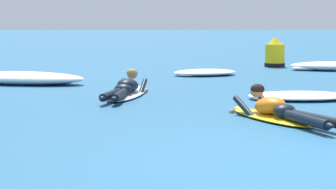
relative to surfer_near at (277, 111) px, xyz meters
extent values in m
plane|color=#235B84|center=(-0.11, 7.48, -0.14)|extent=(120.00, 120.00, 0.00)
ellipsoid|color=yellow|center=(-0.05, 0.12, -0.10)|extent=(1.27, 1.99, 0.07)
ellipsoid|color=yellow|center=(-0.40, 0.96, -0.09)|extent=(0.26, 0.26, 0.06)
ellipsoid|color=orange|center=(-0.07, 0.16, 0.06)|extent=(0.61, 0.73, 0.34)
ellipsoid|color=black|center=(0.08, -0.18, 0.03)|extent=(0.42, 0.39, 0.20)
cylinder|color=black|center=(0.24, -0.78, 0.00)|extent=(0.45, 0.94, 0.14)
ellipsoid|color=black|center=(0.40, -1.23, 0.00)|extent=(0.18, 0.24, 0.08)
cylinder|color=black|center=(0.39, -0.72, 0.00)|extent=(0.54, 0.91, 0.14)
cylinder|color=black|center=(-0.41, 0.40, -0.02)|extent=(0.32, 0.60, 0.35)
sphere|color=tan|center=(-0.56, 0.76, -0.12)|extent=(0.09, 0.09, 0.09)
cylinder|color=black|center=(0.01, 0.55, -0.02)|extent=(0.32, 0.60, 0.35)
sphere|color=tan|center=(-0.14, 0.90, -0.12)|extent=(0.09, 0.09, 0.09)
sphere|color=tan|center=(-0.21, 0.50, 0.24)|extent=(0.21, 0.21, 0.21)
ellipsoid|color=black|center=(-0.21, 0.49, 0.27)|extent=(0.28, 0.27, 0.16)
ellipsoid|color=silver|center=(-2.30, 2.98, -0.10)|extent=(0.98, 2.37, 0.07)
ellipsoid|color=silver|center=(-2.10, 4.07, -0.09)|extent=(0.24, 0.23, 0.06)
ellipsoid|color=black|center=(-2.29, 3.03, 0.06)|extent=(0.52, 0.75, 0.35)
ellipsoid|color=black|center=(-2.36, 2.64, 0.03)|extent=(0.39, 0.34, 0.20)
cylinder|color=black|center=(-2.55, 2.05, 0.00)|extent=(0.36, 0.94, 0.14)
ellipsoid|color=black|center=(-2.66, 1.59, 0.00)|extent=(0.14, 0.23, 0.08)
cylinder|color=black|center=(-2.39, 2.02, 0.00)|extent=(0.25, 0.94, 0.14)
ellipsoid|color=black|center=(-2.46, 1.55, 0.00)|extent=(0.14, 0.23, 0.08)
cylinder|color=black|center=(-2.43, 3.45, -0.02)|extent=(0.19, 0.57, 0.33)
sphere|color=tan|center=(-2.37, 3.81, -0.12)|extent=(0.09, 0.09, 0.09)
cylinder|color=black|center=(-2.01, 3.35, -0.02)|extent=(0.19, 0.57, 0.33)
sphere|color=tan|center=(-1.94, 3.69, -0.12)|extent=(0.09, 0.09, 0.09)
sphere|color=tan|center=(-2.21, 3.43, 0.24)|extent=(0.21, 0.21, 0.21)
ellipsoid|color=#AD894C|center=(-2.22, 3.41, 0.27)|extent=(0.25, 0.24, 0.16)
ellipsoid|color=white|center=(-0.43, 7.22, -0.06)|extent=(1.87, 1.38, 0.16)
ellipsoid|color=white|center=(-0.07, 7.46, -0.08)|extent=(0.64, 0.55, 0.12)
ellipsoid|color=white|center=(-0.89, 6.99, -0.09)|extent=(0.63, 0.53, 0.09)
ellipsoid|color=white|center=(-4.84, 5.25, 0.00)|extent=(3.29, 1.87, 0.28)
ellipsoid|color=white|center=(-4.04, 5.22, -0.04)|extent=(1.25, 0.99, 0.20)
ellipsoid|color=white|center=(0.91, 2.40, -0.07)|extent=(1.94, 1.12, 0.13)
ellipsoid|color=white|center=(1.39, 2.57, -0.09)|extent=(0.74, 0.62, 0.09)
ellipsoid|color=white|center=(0.34, 2.29, -0.10)|extent=(0.83, 0.74, 0.07)
ellipsoid|color=white|center=(3.33, 8.63, -0.01)|extent=(2.53, 1.44, 0.26)
ellipsoid|color=white|center=(2.61, 8.69, -0.07)|extent=(0.90, 0.56, 0.14)
cylinder|color=yellow|center=(1.95, 10.03, 0.21)|extent=(0.59, 0.59, 0.69)
cone|color=yellow|center=(1.95, 10.03, 0.67)|extent=(0.42, 0.42, 0.24)
cylinder|color=black|center=(1.95, 10.03, -0.08)|extent=(0.62, 0.62, 0.12)
camera|label=1|loc=(-1.84, -9.00, 1.36)|focal=67.01mm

